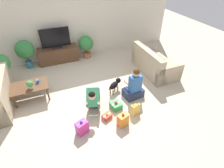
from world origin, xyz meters
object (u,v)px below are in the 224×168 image
object	(u,v)px
gift_box_a	(82,127)
gift_box_c	(123,120)
potted_plant_corner_left	(0,65)
person_kneeling	(94,98)
tabletop_plant	(30,84)
gift_box_d	(116,105)
potted_plant_back_right	(86,44)
potted_plant_back_left	(25,50)
sofa_right	(154,63)
gift_box_b	(107,116)
gift_bag_a	(135,109)
coffee_table	(30,87)
dog	(115,84)
tv	(55,39)
tv_console	(59,55)
mug	(38,81)

from	to	relation	value
gift_box_a	gift_box_c	bearing A→B (deg)	-8.51
potted_plant_corner_left	person_kneeling	world-z (taller)	potted_plant_corner_left
tabletop_plant	gift_box_d	bearing A→B (deg)	-29.80
potted_plant_back_right	gift_box_d	xyz separation A→B (m)	(-0.07, -3.05, -0.45)
potted_plant_back_left	potted_plant_corner_left	xyz separation A→B (m)	(-0.71, -0.61, -0.08)
sofa_right	gift_box_b	world-z (taller)	sofa_right
gift_box_d	gift_box_b	bearing A→B (deg)	-144.47
potted_plant_corner_left	gift_bag_a	xyz separation A→B (m)	(3.12, -2.80, -0.44)
coffee_table	gift_box_c	bearing A→B (deg)	-43.37
sofa_right	potted_plant_back_left	size ratio (longest dim) A/B	1.69
coffee_table	gift_box_c	xyz separation A→B (m)	(1.93, -1.83, -0.23)
dog	gift_box_d	distance (m)	0.74
tabletop_plant	tv	bearing A→B (deg)	63.69
gift_box_a	gift_bag_a	world-z (taller)	gift_box_a
potted_plant_back_right	tv_console	bearing A→B (deg)	177.29
person_kneeling	tv	bearing A→B (deg)	119.86
gift_bag_a	tv	bearing A→B (deg)	111.32
potted_plant_back_right	mug	distance (m)	2.54
person_kneeling	tabletop_plant	size ratio (longest dim) A/B	3.60
gift_box_c	potted_plant_corner_left	bearing A→B (deg)	131.66
tv_console	gift_box_c	distance (m)	3.79
potted_plant_back_left	gift_box_c	world-z (taller)	potted_plant_back_left
tv_console	gift_box_a	world-z (taller)	tv_console
gift_box_c	gift_box_d	distance (m)	0.58
coffee_table	tv	bearing A→B (deg)	61.14
tv	mug	world-z (taller)	tv
coffee_table	gift_box_c	distance (m)	2.67
dog	gift_box_d	world-z (taller)	dog
mug	gift_box_d	bearing A→B (deg)	-36.31
tv_console	potted_plant_back_right	xyz separation A→B (m)	(1.06, -0.05, 0.26)
sofa_right	potted_plant_back_right	size ratio (longest dim) A/B	1.98
dog	mug	xyz separation A→B (m)	(-2.04, 0.64, 0.24)
coffee_table	mug	distance (m)	0.25
potted_plant_back_right	gift_box_a	bearing A→B (deg)	-107.31
gift_box_d	potted_plant_corner_left	bearing A→B (deg)	138.46
tv	dog	size ratio (longest dim) A/B	2.00
gift_box_c	gift_box_d	size ratio (longest dim) A/B	1.17
tv	gift_box_b	world-z (taller)	tv
potted_plant_back_left	gift_box_d	bearing A→B (deg)	-56.20
potted_plant_corner_left	mug	distance (m)	1.49
person_kneeling	gift_bag_a	xyz separation A→B (m)	(0.89, -0.60, -0.17)
coffee_table	potted_plant_back_left	xyz separation A→B (m)	(-0.04, 1.80, 0.28)
tv	gift_box_c	size ratio (longest dim) A/B	2.73
sofa_right	gift_bag_a	size ratio (longest dim) A/B	5.23
gift_bag_a	dog	bearing A→B (deg)	95.89
person_kneeling	mug	world-z (taller)	person_kneeling
potted_plant_back_right	gift_box_c	distance (m)	3.65
dog	gift_bag_a	world-z (taller)	dog
gift_bag_a	mug	distance (m)	2.75
coffee_table	gift_box_d	world-z (taller)	coffee_table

